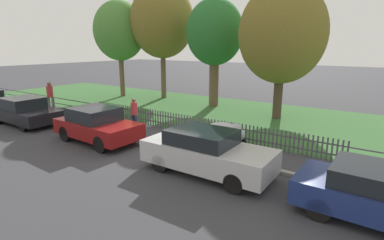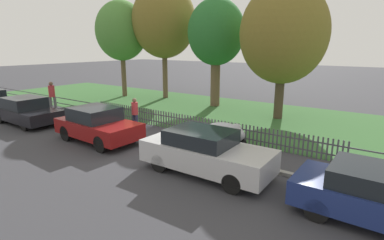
{
  "view_description": "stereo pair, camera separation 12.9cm",
  "coord_description": "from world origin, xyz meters",
  "px_view_note": "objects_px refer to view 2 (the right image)",
  "views": [
    {
      "loc": [
        7.83,
        -9.0,
        4.06
      ],
      "look_at": [
        1.03,
        0.79,
        1.1
      ],
      "focal_mm": 28.0,
      "sensor_mm": 36.0,
      "label": 1
    },
    {
      "loc": [
        7.93,
        -8.92,
        4.06
      ],
      "look_at": [
        1.03,
        0.79,
        1.1
      ],
      "focal_mm": 28.0,
      "sensor_mm": 36.0,
      "label": 2
    }
  ],
  "objects_px": {
    "tree_mid_park": "(216,33)",
    "pedestrian_by_lamp": "(52,94)",
    "tree_behind_motorcycle": "(164,21)",
    "covered_motorcycle": "(226,133)",
    "parked_car_black_saloon": "(27,111)",
    "parked_car_white_van": "(379,196)",
    "tree_nearest_kerb": "(121,31)",
    "tree_far_left": "(283,34)",
    "pedestrian_near_fence": "(135,112)",
    "parked_car_navy_estate": "(97,124)",
    "parked_car_red_compact": "(205,152)"
  },
  "relations": [
    {
      "from": "tree_mid_park",
      "to": "pedestrian_by_lamp",
      "type": "height_order",
      "value": "tree_mid_park"
    },
    {
      "from": "tree_behind_motorcycle",
      "to": "covered_motorcycle",
      "type": "bearing_deg",
      "value": -38.6
    },
    {
      "from": "parked_car_black_saloon",
      "to": "tree_behind_motorcycle",
      "type": "distance_m",
      "value": 11.84
    },
    {
      "from": "parked_car_white_van",
      "to": "tree_nearest_kerb",
      "type": "distance_m",
      "value": 21.38
    },
    {
      "from": "parked_car_black_saloon",
      "to": "pedestrian_by_lamp",
      "type": "distance_m",
      "value": 3.29
    },
    {
      "from": "tree_far_left",
      "to": "tree_mid_park",
      "type": "bearing_deg",
      "value": 167.63
    },
    {
      "from": "tree_behind_motorcycle",
      "to": "pedestrian_near_fence",
      "type": "height_order",
      "value": "tree_behind_motorcycle"
    },
    {
      "from": "parked_car_navy_estate",
      "to": "pedestrian_by_lamp",
      "type": "bearing_deg",
      "value": 164.46
    },
    {
      "from": "parked_car_white_van",
      "to": "pedestrian_by_lamp",
      "type": "xyz_separation_m",
      "value": [
        -18.07,
        2.54,
        0.38
      ]
    },
    {
      "from": "pedestrian_by_lamp",
      "to": "tree_behind_motorcycle",
      "type": "bearing_deg",
      "value": 25.73
    },
    {
      "from": "tree_nearest_kerb",
      "to": "pedestrian_near_fence",
      "type": "bearing_deg",
      "value": -39.48
    },
    {
      "from": "parked_car_navy_estate",
      "to": "pedestrian_by_lamp",
      "type": "height_order",
      "value": "pedestrian_by_lamp"
    },
    {
      "from": "parked_car_black_saloon",
      "to": "parked_car_navy_estate",
      "type": "height_order",
      "value": "parked_car_navy_estate"
    },
    {
      "from": "parked_car_black_saloon",
      "to": "tree_mid_park",
      "type": "xyz_separation_m",
      "value": [
        5.63,
        10.05,
        4.17
      ]
    },
    {
      "from": "parked_car_white_van",
      "to": "tree_far_left",
      "type": "height_order",
      "value": "tree_far_left"
    },
    {
      "from": "parked_car_navy_estate",
      "to": "tree_far_left",
      "type": "bearing_deg",
      "value": 62.67
    },
    {
      "from": "covered_motorcycle",
      "to": "pedestrian_near_fence",
      "type": "bearing_deg",
      "value": -179.37
    },
    {
      "from": "tree_far_left",
      "to": "pedestrian_near_fence",
      "type": "height_order",
      "value": "tree_far_left"
    },
    {
      "from": "parked_car_white_van",
      "to": "parked_car_navy_estate",
      "type": "bearing_deg",
      "value": 179.75
    },
    {
      "from": "parked_car_white_van",
      "to": "tree_nearest_kerb",
      "type": "height_order",
      "value": "tree_nearest_kerb"
    },
    {
      "from": "tree_nearest_kerb",
      "to": "parked_car_black_saloon",
      "type": "bearing_deg",
      "value": -74.07
    },
    {
      "from": "tree_nearest_kerb",
      "to": "pedestrian_by_lamp",
      "type": "relative_size",
      "value": 4.05
    },
    {
      "from": "parked_car_white_van",
      "to": "tree_far_left",
      "type": "xyz_separation_m",
      "value": [
        -5.59,
        8.92,
        4.02
      ]
    },
    {
      "from": "parked_car_navy_estate",
      "to": "tree_behind_motorcycle",
      "type": "relative_size",
      "value": 0.46
    },
    {
      "from": "parked_car_navy_estate",
      "to": "tree_far_left",
      "type": "xyz_separation_m",
      "value": [
        4.88,
        8.75,
        3.94
      ]
    },
    {
      "from": "pedestrian_near_fence",
      "to": "pedestrian_by_lamp",
      "type": "xyz_separation_m",
      "value": [
        -7.56,
        0.1,
        0.16
      ]
    },
    {
      "from": "parked_car_white_van",
      "to": "covered_motorcycle",
      "type": "distance_m",
      "value": 6.1
    },
    {
      "from": "tree_far_left",
      "to": "parked_car_white_van",
      "type": "bearing_deg",
      "value": -57.91
    },
    {
      "from": "covered_motorcycle",
      "to": "tree_mid_park",
      "type": "height_order",
      "value": "tree_mid_park"
    },
    {
      "from": "tree_nearest_kerb",
      "to": "tree_mid_park",
      "type": "height_order",
      "value": "tree_nearest_kerb"
    },
    {
      "from": "covered_motorcycle",
      "to": "tree_behind_motorcycle",
      "type": "xyz_separation_m",
      "value": [
        -9.95,
        7.94,
        5.23
      ]
    },
    {
      "from": "tree_behind_motorcycle",
      "to": "pedestrian_near_fence",
      "type": "relative_size",
      "value": 5.48
    },
    {
      "from": "tree_nearest_kerb",
      "to": "tree_far_left",
      "type": "bearing_deg",
      "value": -1.34
    },
    {
      "from": "parked_car_red_compact",
      "to": "tree_far_left",
      "type": "height_order",
      "value": "tree_far_left"
    },
    {
      "from": "parked_car_white_van",
      "to": "tree_nearest_kerb",
      "type": "relative_size",
      "value": 0.51
    },
    {
      "from": "parked_car_red_compact",
      "to": "pedestrian_near_fence",
      "type": "relative_size",
      "value": 2.74
    },
    {
      "from": "parked_car_navy_estate",
      "to": "tree_nearest_kerb",
      "type": "xyz_separation_m",
      "value": [
        -8.28,
        9.06,
        4.44
      ]
    },
    {
      "from": "parked_car_navy_estate",
      "to": "covered_motorcycle",
      "type": "xyz_separation_m",
      "value": [
        4.97,
        2.46,
        -0.11
      ]
    },
    {
      "from": "parked_car_black_saloon",
      "to": "pedestrian_by_lamp",
      "type": "height_order",
      "value": "pedestrian_by_lamp"
    },
    {
      "from": "parked_car_black_saloon",
      "to": "parked_car_red_compact",
      "type": "distance_m",
      "value": 11.27
    },
    {
      "from": "tree_mid_park",
      "to": "pedestrian_near_fence",
      "type": "xyz_separation_m",
      "value": [
        -0.05,
        -7.54,
        -3.97
      ]
    },
    {
      "from": "parked_car_white_van",
      "to": "tree_nearest_kerb",
      "type": "xyz_separation_m",
      "value": [
        -18.75,
        9.22,
        4.52
      ]
    },
    {
      "from": "parked_car_black_saloon",
      "to": "tree_mid_park",
      "type": "bearing_deg",
      "value": 60.59
    },
    {
      "from": "covered_motorcycle",
      "to": "tree_mid_park",
      "type": "distance_m",
      "value": 9.84
    },
    {
      "from": "parked_car_navy_estate",
      "to": "covered_motorcycle",
      "type": "bearing_deg",
      "value": 28.12
    },
    {
      "from": "tree_far_left",
      "to": "pedestrian_near_fence",
      "type": "xyz_separation_m",
      "value": [
        -4.93,
        -6.47,
        -3.8
      ]
    },
    {
      "from": "tree_nearest_kerb",
      "to": "tree_mid_park",
      "type": "distance_m",
      "value": 8.32
    },
    {
      "from": "parked_car_white_van",
      "to": "pedestrian_by_lamp",
      "type": "bearing_deg",
      "value": 172.65
    },
    {
      "from": "parked_car_white_van",
      "to": "covered_motorcycle",
      "type": "height_order",
      "value": "parked_car_white_van"
    },
    {
      "from": "parked_car_navy_estate",
      "to": "parked_car_white_van",
      "type": "relative_size",
      "value": 1.04
    }
  ]
}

